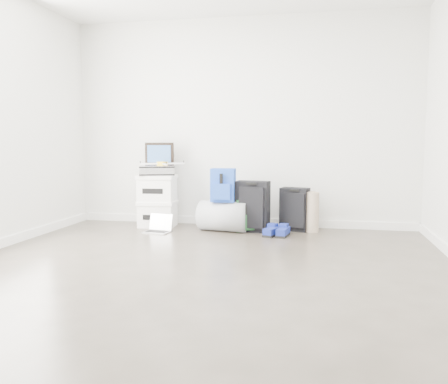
% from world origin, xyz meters
% --- Properties ---
extents(ground, '(5.00, 5.00, 0.00)m').
position_xyz_m(ground, '(0.00, 0.00, 0.00)').
color(ground, '#342F26').
rests_on(ground, ground).
extents(room_envelope, '(4.52, 5.02, 2.71)m').
position_xyz_m(room_envelope, '(0.00, 0.02, 1.72)').
color(room_envelope, silver).
rests_on(room_envelope, ground).
extents(boxes_stack, '(0.49, 0.41, 0.67)m').
position_xyz_m(boxes_stack, '(-1.06, 2.18, 0.34)').
color(boxes_stack, white).
rests_on(boxes_stack, ground).
extents(briefcase, '(0.51, 0.44, 0.13)m').
position_xyz_m(briefcase, '(-1.06, 2.18, 0.74)').
color(briefcase, '#B2B2B7').
rests_on(briefcase, boxes_stack).
extents(painting, '(0.39, 0.05, 0.30)m').
position_xyz_m(painting, '(-1.06, 2.27, 0.95)').
color(painting, black).
rests_on(painting, briefcase).
extents(drone, '(0.52, 0.52, 0.05)m').
position_xyz_m(drone, '(-0.98, 2.16, 0.82)').
color(drone, gold).
rests_on(drone, briefcase).
extents(duffel_bag, '(0.66, 0.48, 0.37)m').
position_xyz_m(duffel_bag, '(-0.15, 2.03, 0.18)').
color(duffel_bag, '#969A9E').
rests_on(duffel_bag, ground).
extents(blue_backpack, '(0.30, 0.22, 0.41)m').
position_xyz_m(blue_backpack, '(-0.15, 2.00, 0.57)').
color(blue_backpack, '#1C31B9').
rests_on(blue_backpack, duffel_bag).
extents(large_suitcase, '(0.43, 0.30, 0.62)m').
position_xyz_m(large_suitcase, '(0.20, 2.07, 0.31)').
color(large_suitcase, black).
rests_on(large_suitcase, ground).
extents(green_backpack, '(0.31, 0.26, 0.40)m').
position_xyz_m(green_backpack, '(0.15, 2.05, 0.19)').
color(green_backpack, '#153B1B').
rests_on(green_backpack, ground).
extents(carry_on, '(0.38, 0.30, 0.53)m').
position_xyz_m(carry_on, '(0.71, 2.24, 0.27)').
color(carry_on, black).
rests_on(carry_on, ground).
extents(shoes, '(0.31, 0.32, 0.10)m').
position_xyz_m(shoes, '(0.53, 1.85, 0.05)').
color(shoes, black).
rests_on(shoes, ground).
extents(rolled_rug, '(0.16, 0.16, 0.49)m').
position_xyz_m(rolled_rug, '(0.93, 2.19, 0.25)').
color(rolled_rug, gray).
rests_on(rolled_rug, ground).
extents(laptop, '(0.33, 0.26, 0.22)m').
position_xyz_m(laptop, '(-0.92, 1.81, 0.05)').
color(laptop, silver).
rests_on(laptop, ground).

